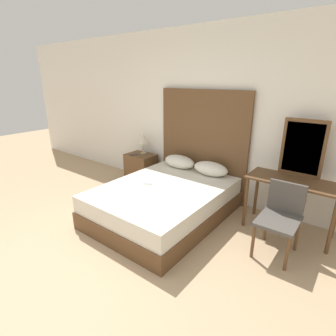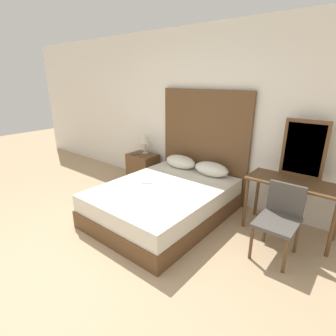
{
  "view_description": "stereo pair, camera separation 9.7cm",
  "coord_description": "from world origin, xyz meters",
  "px_view_note": "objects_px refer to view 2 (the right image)",
  "views": [
    {
      "loc": [
        2.12,
        -0.93,
        1.93
      ],
      "look_at": [
        -0.01,
        1.83,
        0.72
      ],
      "focal_mm": 28.0,
      "sensor_mm": 36.0,
      "label": 1
    },
    {
      "loc": [
        2.2,
        -0.87,
        1.93
      ],
      "look_at": [
        -0.01,
        1.83,
        0.72
      ],
      "focal_mm": 28.0,
      "sensor_mm": 36.0,
      "label": 2
    }
  ],
  "objects_px": {
    "vanity_desk": "(293,190)",
    "nightstand": "(143,168)",
    "phone_on_bed": "(147,183)",
    "chair": "(280,216)",
    "phone_on_nightstand": "(136,154)",
    "bed": "(164,202)",
    "table_lamp": "(145,139)"
  },
  "relations": [
    {
      "from": "vanity_desk",
      "to": "nightstand",
      "type": "bearing_deg",
      "value": 177.75
    },
    {
      "from": "phone_on_bed",
      "to": "chair",
      "type": "bearing_deg",
      "value": 7.87
    },
    {
      "from": "nightstand",
      "to": "chair",
      "type": "height_order",
      "value": "chair"
    },
    {
      "from": "phone_on_nightstand",
      "to": "bed",
      "type": "bearing_deg",
      "value": -28.47
    },
    {
      "from": "nightstand",
      "to": "phone_on_nightstand",
      "type": "xyz_separation_m",
      "value": [
        -0.08,
        -0.1,
        0.28
      ]
    },
    {
      "from": "phone_on_bed",
      "to": "nightstand",
      "type": "xyz_separation_m",
      "value": [
        -0.93,
        0.85,
        -0.2
      ]
    },
    {
      "from": "vanity_desk",
      "to": "phone_on_nightstand",
      "type": "bearing_deg",
      "value": 179.89
    },
    {
      "from": "chair",
      "to": "nightstand",
      "type": "bearing_deg",
      "value": 167.55
    },
    {
      "from": "bed",
      "to": "chair",
      "type": "height_order",
      "value": "chair"
    },
    {
      "from": "bed",
      "to": "nightstand",
      "type": "xyz_separation_m",
      "value": [
        -1.19,
        0.79,
        0.04
      ]
    },
    {
      "from": "phone_on_bed",
      "to": "vanity_desk",
      "type": "height_order",
      "value": "vanity_desk"
    },
    {
      "from": "table_lamp",
      "to": "chair",
      "type": "relative_size",
      "value": 0.48
    },
    {
      "from": "bed",
      "to": "phone_on_bed",
      "type": "distance_m",
      "value": 0.36
    },
    {
      "from": "phone_on_nightstand",
      "to": "vanity_desk",
      "type": "bearing_deg",
      "value": -0.11
    },
    {
      "from": "table_lamp",
      "to": "chair",
      "type": "xyz_separation_m",
      "value": [
        2.73,
        -0.68,
        -0.37
      ]
    },
    {
      "from": "bed",
      "to": "vanity_desk",
      "type": "distance_m",
      "value": 1.71
    },
    {
      "from": "nightstand",
      "to": "bed",
      "type": "bearing_deg",
      "value": -33.61
    },
    {
      "from": "nightstand",
      "to": "chair",
      "type": "xyz_separation_m",
      "value": [
        2.73,
        -0.6,
        0.19
      ]
    },
    {
      "from": "phone_on_nightstand",
      "to": "vanity_desk",
      "type": "height_order",
      "value": "vanity_desk"
    },
    {
      "from": "bed",
      "to": "phone_on_nightstand",
      "type": "distance_m",
      "value": 1.48
    },
    {
      "from": "phone_on_nightstand",
      "to": "chair",
      "type": "xyz_separation_m",
      "value": [
        2.82,
        -0.5,
        -0.09
      ]
    },
    {
      "from": "phone_on_nightstand",
      "to": "nightstand",
      "type": "bearing_deg",
      "value": 50.84
    },
    {
      "from": "bed",
      "to": "phone_on_bed",
      "type": "relative_size",
      "value": 12.29
    },
    {
      "from": "chair",
      "to": "phone_on_nightstand",
      "type": "bearing_deg",
      "value": 169.88
    },
    {
      "from": "bed",
      "to": "table_lamp",
      "type": "height_order",
      "value": "table_lamp"
    },
    {
      "from": "bed",
      "to": "phone_on_bed",
      "type": "height_order",
      "value": "phone_on_bed"
    },
    {
      "from": "bed",
      "to": "table_lamp",
      "type": "distance_m",
      "value": 1.6
    },
    {
      "from": "chair",
      "to": "table_lamp",
      "type": "bearing_deg",
      "value": 165.93
    },
    {
      "from": "bed",
      "to": "chair",
      "type": "xyz_separation_m",
      "value": [
        1.54,
        0.19,
        0.24
      ]
    },
    {
      "from": "vanity_desk",
      "to": "phone_on_bed",
      "type": "bearing_deg",
      "value": -157.29
    },
    {
      "from": "phone_on_bed",
      "to": "chair",
      "type": "distance_m",
      "value": 1.82
    },
    {
      "from": "vanity_desk",
      "to": "chair",
      "type": "relative_size",
      "value": 1.33
    }
  ]
}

